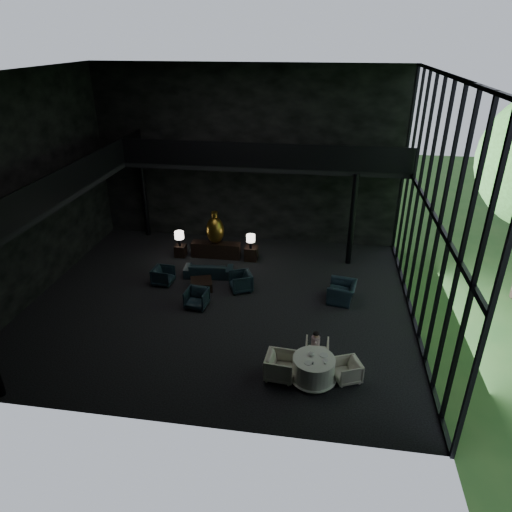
# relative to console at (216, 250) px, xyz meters

# --- Properties ---
(floor) EXTENTS (14.00, 12.00, 0.02)m
(floor) POSITION_rel_console_xyz_m (1.05, -3.70, -0.35)
(floor) COLOR black
(floor) RESTS_ON ground
(ceiling) EXTENTS (14.00, 12.00, 0.02)m
(ceiling) POSITION_rel_console_xyz_m (1.05, -3.70, 7.65)
(ceiling) COLOR black
(ceiling) RESTS_ON ground
(wall_back) EXTENTS (14.00, 0.04, 8.00)m
(wall_back) POSITION_rel_console_xyz_m (1.05, 2.30, 3.65)
(wall_back) COLOR black
(wall_back) RESTS_ON ground
(wall_front) EXTENTS (14.00, 0.04, 8.00)m
(wall_front) POSITION_rel_console_xyz_m (1.05, -9.70, 3.65)
(wall_front) COLOR black
(wall_front) RESTS_ON ground
(wall_left) EXTENTS (0.04, 12.00, 8.00)m
(wall_left) POSITION_rel_console_xyz_m (-5.95, -3.70, 3.65)
(wall_left) COLOR black
(wall_left) RESTS_ON ground
(curtain_wall) EXTENTS (0.20, 12.00, 8.00)m
(curtain_wall) POSITION_rel_console_xyz_m (8.00, -3.70, 3.65)
(curtain_wall) COLOR black
(curtain_wall) RESTS_ON ground
(mezzanine_left) EXTENTS (2.00, 12.00, 0.25)m
(mezzanine_left) POSITION_rel_console_xyz_m (-4.95, -3.70, 3.65)
(mezzanine_left) COLOR black
(mezzanine_left) RESTS_ON wall_left
(mezzanine_back) EXTENTS (12.00, 2.00, 0.25)m
(mezzanine_back) POSITION_rel_console_xyz_m (2.05, 1.30, 3.65)
(mezzanine_back) COLOR black
(mezzanine_back) RESTS_ON wall_back
(railing_left) EXTENTS (0.06, 12.00, 1.00)m
(railing_left) POSITION_rel_console_xyz_m (-3.95, -3.70, 4.25)
(railing_left) COLOR black
(railing_left) RESTS_ON mezzanine_left
(railing_back) EXTENTS (12.00, 0.06, 1.00)m
(railing_back) POSITION_rel_console_xyz_m (2.05, 0.30, 4.25)
(railing_back) COLOR black
(railing_back) RESTS_ON mezzanine_back
(column_nw) EXTENTS (0.24, 0.24, 4.00)m
(column_nw) POSITION_rel_console_xyz_m (-3.95, 2.00, 1.65)
(column_nw) COLOR black
(column_nw) RESTS_ON floor
(column_ne) EXTENTS (0.24, 0.24, 4.00)m
(column_ne) POSITION_rel_console_xyz_m (5.85, 0.30, 1.65)
(column_ne) COLOR black
(column_ne) RESTS_ON floor
(console) EXTENTS (2.19, 0.50, 0.70)m
(console) POSITION_rel_console_xyz_m (0.00, 0.00, 0.00)
(console) COLOR black
(console) RESTS_ON floor
(bronze_urn) EXTENTS (0.78, 0.78, 1.46)m
(bronze_urn) POSITION_rel_console_xyz_m (0.00, -0.01, 0.97)
(bronze_urn) COLOR olive
(bronze_urn) RESTS_ON console
(side_table_left) EXTENTS (0.47, 0.47, 0.52)m
(side_table_left) POSITION_rel_console_xyz_m (-1.60, -0.15, -0.09)
(side_table_left) COLOR black
(side_table_left) RESTS_ON floor
(table_lamp_left) EXTENTS (0.41, 0.41, 0.68)m
(table_lamp_left) POSITION_rel_console_xyz_m (-1.60, -0.18, 0.66)
(table_lamp_left) COLOR black
(table_lamp_left) RESTS_ON side_table_left
(side_table_right) EXTENTS (0.55, 0.55, 0.61)m
(side_table_right) POSITION_rel_console_xyz_m (1.60, -0.03, -0.04)
(side_table_right) COLOR black
(side_table_right) RESTS_ON floor
(table_lamp_right) EXTENTS (0.38, 0.38, 0.64)m
(table_lamp_right) POSITION_rel_console_xyz_m (1.60, -0.15, 0.72)
(table_lamp_right) COLOR black
(table_lamp_right) RESTS_ON side_table_right
(sofa) EXTENTS (1.94, 0.73, 0.74)m
(sofa) POSITION_rel_console_xyz_m (0.10, -1.79, 0.02)
(sofa) COLOR black
(sofa) RESTS_ON floor
(lounge_armchair_west) EXTENTS (0.77, 0.82, 0.79)m
(lounge_armchair_west) POSITION_rel_console_xyz_m (-1.53, -2.70, 0.05)
(lounge_armchair_west) COLOR #214249
(lounge_armchair_west) RESTS_ON floor
(lounge_armchair_east) EXTENTS (1.08, 1.10, 0.88)m
(lounge_armchair_east) POSITION_rel_console_xyz_m (1.62, -2.73, 0.09)
(lounge_armchair_east) COLOR black
(lounge_armchair_east) RESTS_ON floor
(lounge_armchair_south) EXTENTS (0.84, 0.80, 0.80)m
(lounge_armchair_south) POSITION_rel_console_xyz_m (0.25, -4.18, 0.05)
(lounge_armchair_south) COLOR #2B4149
(lounge_armchair_south) RESTS_ON floor
(window_armchair) EXTENTS (0.95, 1.30, 1.04)m
(window_armchair) POSITION_rel_console_xyz_m (5.50, -2.93, 0.17)
(window_armchair) COLOR #142431
(window_armchair) RESTS_ON floor
(coffee_table) EXTENTS (1.03, 1.03, 0.36)m
(coffee_table) POSITION_rel_console_xyz_m (0.07, -2.86, -0.17)
(coffee_table) COLOR black
(coffee_table) RESTS_ON floor
(dining_table) EXTENTS (1.38, 1.38, 0.75)m
(dining_table) POSITION_rel_console_xyz_m (4.62, -7.47, -0.02)
(dining_table) COLOR white
(dining_table) RESTS_ON floor
(dining_chair_north) EXTENTS (0.66, 0.61, 0.67)m
(dining_chair_north) POSITION_rel_console_xyz_m (4.69, -6.52, -0.01)
(dining_chair_north) COLOR beige
(dining_chair_north) RESTS_ON floor
(dining_chair_east) EXTENTS (0.81, 0.84, 0.67)m
(dining_chair_east) POSITION_rel_console_xyz_m (5.58, -7.34, -0.01)
(dining_chair_east) COLOR silver
(dining_chair_east) RESTS_ON floor
(dining_chair_west) EXTENTS (0.91, 0.97, 0.93)m
(dining_chair_west) POSITION_rel_console_xyz_m (3.67, -7.51, 0.12)
(dining_chair_west) COLOR silver
(dining_chair_west) RESTS_ON floor
(child) EXTENTS (0.26, 0.26, 0.56)m
(child) POSITION_rel_console_xyz_m (4.63, -6.53, 0.38)
(child) COLOR #E5ADBF
(child) RESTS_ON dining_chair_north
(plate_a) EXTENTS (0.25, 0.25, 0.01)m
(plate_a) POSITION_rel_console_xyz_m (4.47, -7.69, 0.41)
(plate_a) COLOR white
(plate_a) RESTS_ON dining_table
(plate_b) EXTENTS (0.30, 0.30, 0.02)m
(plate_b) POSITION_rel_console_xyz_m (4.89, -7.28, 0.41)
(plate_b) COLOR white
(plate_b) RESTS_ON dining_table
(saucer) EXTENTS (0.19, 0.19, 0.01)m
(saucer) POSITION_rel_console_xyz_m (4.93, -7.51, 0.41)
(saucer) COLOR white
(saucer) RESTS_ON dining_table
(coffee_cup) EXTENTS (0.10, 0.10, 0.06)m
(coffee_cup) POSITION_rel_console_xyz_m (4.93, -7.65, 0.44)
(coffee_cup) COLOR white
(coffee_cup) RESTS_ON saucer
(cereal_bowl) EXTENTS (0.18, 0.18, 0.09)m
(cereal_bowl) POSITION_rel_console_xyz_m (4.53, -7.33, 0.45)
(cereal_bowl) COLOR white
(cereal_bowl) RESTS_ON dining_table
(cream_pot) EXTENTS (0.07, 0.07, 0.06)m
(cream_pot) POSITION_rel_console_xyz_m (4.59, -7.72, 0.43)
(cream_pot) COLOR #99999E
(cream_pot) RESTS_ON dining_table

